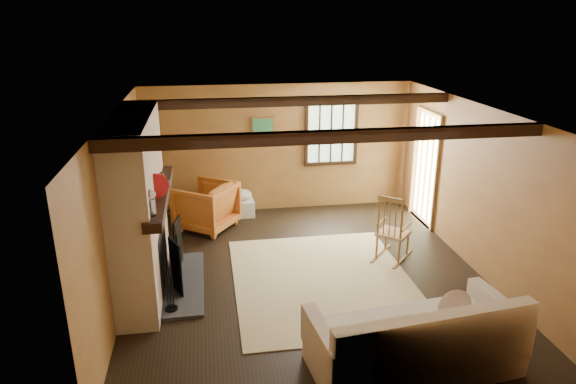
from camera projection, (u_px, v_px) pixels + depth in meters
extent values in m
plane|color=black|center=(306.00, 275.00, 7.46)|extent=(5.50, 5.50, 0.00)
cube|color=olive|center=(279.00, 148.00, 9.63)|extent=(5.00, 0.02, 2.40)
cube|color=olive|center=(368.00, 302.00, 4.50)|extent=(5.00, 0.02, 2.40)
cube|color=olive|center=(119.00, 208.00, 6.69)|extent=(0.02, 5.50, 2.40)
cube|color=olive|center=(476.00, 188.00, 7.44)|extent=(0.02, 5.50, 2.40)
cube|color=silver|center=(308.00, 111.00, 6.67)|extent=(5.00, 5.50, 0.02)
cube|color=black|center=(330.00, 137.00, 5.57)|extent=(5.00, 0.12, 0.14)
cube|color=black|center=(293.00, 101.00, 7.81)|extent=(5.00, 0.12, 0.14)
cube|color=black|center=(331.00, 131.00, 9.65)|extent=(1.02, 0.06, 1.32)
cube|color=beige|center=(331.00, 131.00, 9.68)|extent=(0.90, 0.01, 1.20)
cube|color=black|center=(331.00, 131.00, 9.66)|extent=(0.90, 0.03, 0.02)
cube|color=olive|center=(425.00, 168.00, 9.09)|extent=(0.06, 1.00, 2.06)
cube|color=beige|center=(427.00, 168.00, 9.09)|extent=(0.01, 0.80, 1.85)
cube|color=olive|center=(263.00, 128.00, 9.42)|extent=(0.42, 0.03, 0.42)
cube|color=#25705D|center=(263.00, 128.00, 9.41)|extent=(0.36, 0.01, 0.36)
cube|color=#98483A|center=(139.00, 207.00, 6.73)|extent=(0.50, 2.20, 2.40)
cube|color=black|center=(149.00, 258.00, 6.98)|extent=(0.38, 1.00, 0.85)
cube|color=#333338|center=(184.00, 283.00, 7.19)|extent=(0.55, 1.80, 0.05)
cube|color=black|center=(160.00, 195.00, 6.72)|extent=(0.22, 2.30, 0.12)
cube|color=black|center=(176.00, 267.00, 6.80)|extent=(0.17, 0.35, 0.74)
cube|color=black|center=(177.00, 254.00, 7.16)|extent=(0.06, 0.37, 0.74)
cube|color=black|center=(178.00, 243.00, 7.51)|extent=(0.09, 0.37, 0.74)
cylinder|color=black|center=(171.00, 308.00, 6.50)|extent=(0.17, 0.17, 0.02)
cylinder|color=black|center=(167.00, 287.00, 6.36)|extent=(0.01, 0.01, 0.68)
cylinder|color=black|center=(169.00, 286.00, 6.39)|extent=(0.01, 0.01, 0.68)
cylinder|color=black|center=(172.00, 284.00, 6.43)|extent=(0.01, 0.01, 0.68)
cylinder|color=silver|center=(152.00, 207.00, 5.83)|extent=(0.09, 0.09, 0.20)
sphere|color=silver|center=(151.00, 194.00, 5.78)|extent=(0.11, 0.11, 0.11)
cylinder|color=red|center=(156.00, 186.00, 6.35)|extent=(0.32, 0.12, 0.33)
cube|color=black|center=(159.00, 184.00, 6.74)|extent=(0.28, 0.22, 0.13)
cylinder|color=black|center=(161.00, 176.00, 7.12)|extent=(0.07, 0.07, 0.09)
cylinder|color=black|center=(162.00, 175.00, 7.21)|extent=(0.07, 0.07, 0.08)
cube|color=beige|center=(322.00, 280.00, 7.30)|extent=(2.50, 3.00, 0.01)
cube|color=tan|center=(393.00, 233.00, 7.87)|extent=(0.60, 0.60, 0.05)
cube|color=olive|center=(391.00, 200.00, 7.53)|extent=(0.34, 0.31, 0.07)
cylinder|color=olive|center=(408.00, 244.00, 7.99)|extent=(0.03, 0.03, 0.40)
cylinder|color=olive|center=(386.00, 238.00, 8.17)|extent=(0.03, 0.03, 0.40)
cylinder|color=olive|center=(399.00, 252.00, 7.70)|extent=(0.03, 0.03, 0.40)
cylinder|color=olive|center=(377.00, 247.00, 7.88)|extent=(0.03, 0.03, 0.40)
cylinder|color=olive|center=(402.00, 220.00, 7.53)|extent=(0.03, 0.03, 0.68)
cylinder|color=olive|center=(379.00, 215.00, 7.71)|extent=(0.03, 0.03, 0.68)
cylinder|color=olive|center=(396.00, 220.00, 7.58)|extent=(0.02, 0.02, 0.56)
cylinder|color=olive|center=(390.00, 219.00, 7.63)|extent=(0.02, 0.02, 0.56)
cylinder|color=olive|center=(384.00, 218.00, 7.67)|extent=(0.02, 0.02, 0.56)
cube|color=olive|center=(406.00, 227.00, 7.72)|extent=(0.28, 0.31, 0.03)
cube|color=olive|center=(382.00, 221.00, 7.92)|extent=(0.28, 0.31, 0.03)
cube|color=olive|center=(403.00, 259.00, 7.91)|extent=(0.54, 0.60, 0.03)
cube|color=olive|center=(381.00, 254.00, 8.09)|extent=(0.54, 0.60, 0.03)
cube|color=beige|center=(413.00, 347.00, 5.46)|extent=(2.25, 1.21, 0.47)
cube|color=beige|center=(436.00, 342.00, 4.97)|extent=(2.16, 0.41, 0.59)
cube|color=beige|center=(322.00, 346.00, 5.12)|extent=(0.26, 0.98, 0.43)
cube|color=beige|center=(498.00, 315.00, 5.65)|extent=(0.26, 0.98, 0.43)
ellipsoid|color=beige|center=(455.00, 306.00, 5.58)|extent=(0.40, 0.18, 0.39)
cylinder|color=brown|center=(173.00, 214.00, 9.56)|extent=(0.38, 0.11, 0.11)
cylinder|color=brown|center=(180.00, 214.00, 9.58)|extent=(0.38, 0.11, 0.11)
cylinder|color=brown|center=(187.00, 213.00, 9.60)|extent=(0.38, 0.11, 0.11)
cylinder|color=brown|center=(173.00, 208.00, 9.52)|extent=(0.38, 0.11, 0.11)
cylinder|color=brown|center=(180.00, 208.00, 9.54)|extent=(0.38, 0.11, 0.11)
cylinder|color=brown|center=(186.00, 208.00, 9.56)|extent=(0.38, 0.11, 0.11)
cube|color=white|center=(240.00, 208.00, 9.60)|extent=(0.52, 0.41, 0.30)
ellipsoid|color=beige|center=(240.00, 195.00, 9.52)|extent=(0.44, 0.36, 0.22)
imported|color=#BF6026|center=(206.00, 206.00, 8.95)|extent=(1.26, 1.25, 0.83)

